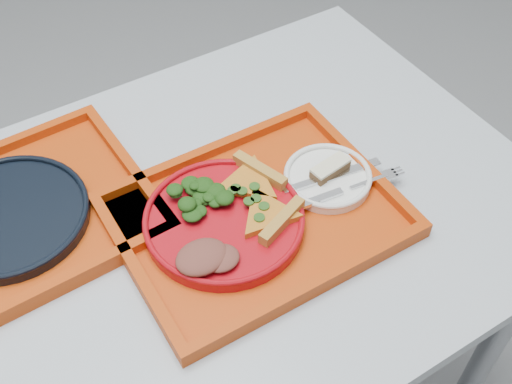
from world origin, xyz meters
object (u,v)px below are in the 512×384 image
(tray_far, at_px, (12,223))
(navy_plate, at_px, (9,217))
(tray_main, at_px, (256,218))
(dessert_bar, at_px, (330,168))
(dinner_plate, at_px, (224,222))

(tray_far, height_order, navy_plate, navy_plate)
(tray_main, relative_size, navy_plate, 1.73)
(navy_plate, distance_m, dessert_bar, 0.54)
(tray_main, bearing_deg, dessert_bar, 2.78)
(navy_plate, bearing_deg, tray_far, 0.00)
(dessert_bar, bearing_deg, tray_main, 174.26)
(tray_far, distance_m, navy_plate, 0.01)
(tray_main, bearing_deg, navy_plate, 150.28)
(tray_main, distance_m, dinner_plate, 0.06)
(tray_far, bearing_deg, dinner_plate, -35.41)
(tray_main, bearing_deg, tray_far, 150.28)
(tray_main, height_order, dinner_plate, dinner_plate)
(tray_main, height_order, dessert_bar, dessert_bar)
(tray_far, xyz_separation_m, navy_plate, (0.00, 0.00, 0.01))
(navy_plate, height_order, dessert_bar, dessert_bar)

